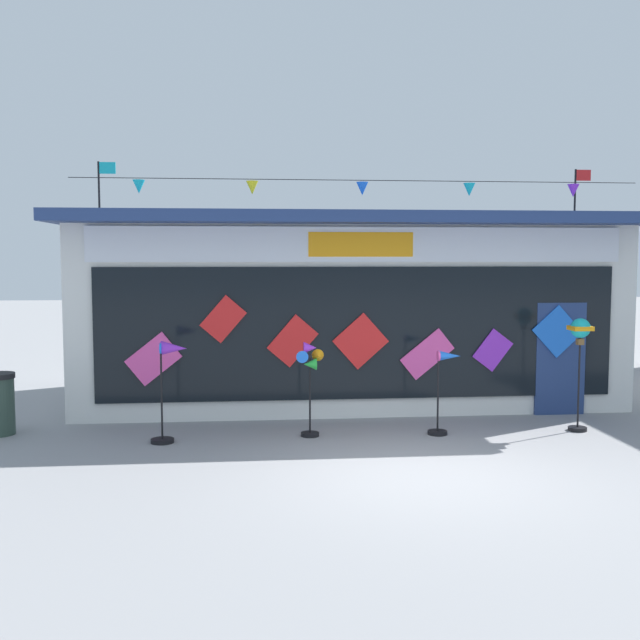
% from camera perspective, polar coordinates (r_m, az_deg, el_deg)
% --- Properties ---
extents(ground_plane, '(80.00, 80.00, 0.00)m').
position_cam_1_polar(ground_plane, '(10.03, 7.52, -11.45)').
color(ground_plane, gray).
extents(kite_shop_building, '(10.38, 4.94, 4.62)m').
position_cam_1_polar(kite_shop_building, '(14.88, 1.90, 0.99)').
color(kite_shop_building, silver).
rests_on(kite_shop_building, ground_plane).
extents(wind_spinner_far_left, '(0.59, 0.35, 1.55)m').
position_cam_1_polar(wind_spinner_far_left, '(11.47, -11.40, -4.23)').
color(wind_spinner_far_left, black).
rests_on(wind_spinner_far_left, ground_plane).
extents(wind_spinner_left, '(0.45, 0.29, 1.50)m').
position_cam_1_polar(wind_spinner_left, '(11.60, -0.76, -3.75)').
color(wind_spinner_left, black).
rests_on(wind_spinner_left, ground_plane).
extents(wind_spinner_center_left, '(0.52, 0.31, 1.34)m').
position_cam_1_polar(wind_spinner_center_left, '(11.96, 9.46, -4.90)').
color(wind_spinner_center_left, black).
rests_on(wind_spinner_center_left, ground_plane).
extents(wind_spinner_center_right, '(0.32, 0.32, 1.83)m').
position_cam_1_polar(wind_spinner_center_right, '(12.66, 19.25, -1.58)').
color(wind_spinner_center_right, black).
rests_on(wind_spinner_center_right, ground_plane).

